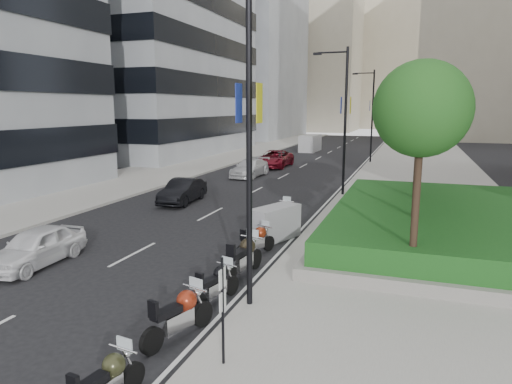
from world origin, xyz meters
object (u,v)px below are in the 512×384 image
at_px(motorcycle_3, 244,257).
at_px(car_c, 250,168).
at_px(motorcycle_6, 282,213).
at_px(lamp_post_0, 243,124).
at_px(motorcycle_4, 256,241).
at_px(car_a, 36,247).
at_px(motorcycle_2, 216,285).
at_px(delivery_van, 310,144).
at_px(car_b, 183,191).
at_px(lamp_post_2, 371,111).
at_px(motorcycle_1, 180,315).
at_px(parking_sign, 223,306).
at_px(motorcycle_0, 106,383).
at_px(car_d, 274,159).
at_px(lamp_post_1, 343,114).
at_px(motorcycle_5, 275,223).

relative_size(motorcycle_3, car_c, 0.51).
height_order(motorcycle_3, motorcycle_6, motorcycle_3).
xyz_separation_m(lamp_post_0, motorcycle_4, (-1.18, 4.43, -4.50)).
bearing_deg(lamp_post_0, car_a, 173.91).
bearing_deg(motorcycle_2, car_c, 32.15).
distance_m(motorcycle_6, delivery_van, 36.79).
bearing_deg(delivery_van, motorcycle_6, -78.08).
bearing_deg(car_b, delivery_van, 85.14).
relative_size(lamp_post_2, car_b, 2.15).
bearing_deg(motorcycle_1, motorcycle_2, 17.02).
relative_size(motorcycle_1, delivery_van, 0.46).
distance_m(lamp_post_2, delivery_van, 13.62).
distance_m(parking_sign, motorcycle_3, 5.49).
xyz_separation_m(motorcycle_0, car_a, (-7.30, 5.78, 0.13)).
distance_m(car_b, car_d, 17.04).
height_order(motorcycle_3, delivery_van, delivery_van).
bearing_deg(motorcycle_4, car_d, 37.32).
relative_size(motorcycle_1, car_c, 0.47).
relative_size(motorcycle_6, car_c, 0.46).
xyz_separation_m(car_a, car_c, (0.01, 22.02, 0.02)).
bearing_deg(motorcycle_2, motorcycle_4, 18.79).
bearing_deg(motorcycle_4, car_b, 65.18).
distance_m(lamp_post_2, parking_sign, 38.18).
xyz_separation_m(car_b, car_c, (0.24, 10.81, 0.01)).
bearing_deg(car_c, lamp_post_1, -33.43).
xyz_separation_m(lamp_post_1, motorcycle_2, (-0.85, -16.99, -4.51)).
distance_m(lamp_post_2, motorcycle_6, 26.51).
xyz_separation_m(motorcycle_5, motorcycle_6, (-0.35, 2.30, -0.12)).
bearing_deg(motorcycle_3, motorcycle_5, 10.94).
xyz_separation_m(lamp_post_2, motorcycle_0, (-0.85, -39.91, -4.52)).
height_order(motorcycle_3, car_d, car_d).
relative_size(lamp_post_0, motorcycle_3, 3.64).
bearing_deg(motorcycle_5, car_c, 46.45).
bearing_deg(lamp_post_2, car_a, -103.43).
relative_size(motorcycle_1, motorcycle_2, 1.09).
distance_m(motorcycle_0, motorcycle_4, 9.35).
height_order(lamp_post_2, car_c, lamp_post_2).
bearing_deg(motorcycle_6, car_b, 72.96).
xyz_separation_m(car_a, car_d, (0.17, 28.25, 0.10)).
bearing_deg(delivery_van, parking_sign, -78.19).
distance_m(motorcycle_2, motorcycle_4, 4.43).
height_order(motorcycle_2, car_a, car_a).
bearing_deg(motorcycle_3, motorcycle_6, 12.80).
bearing_deg(lamp_post_0, lamp_post_1, 90.00).
relative_size(lamp_post_0, car_c, 1.87).
bearing_deg(car_c, motorcycle_3, -68.12).
xyz_separation_m(motorcycle_2, motorcycle_3, (-0.01, 2.21, 0.10)).
relative_size(lamp_post_0, delivery_van, 1.85).
xyz_separation_m(motorcycle_0, motorcycle_6, (-0.61, 13.82, 0.05)).
relative_size(motorcycle_4, car_b, 0.48).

